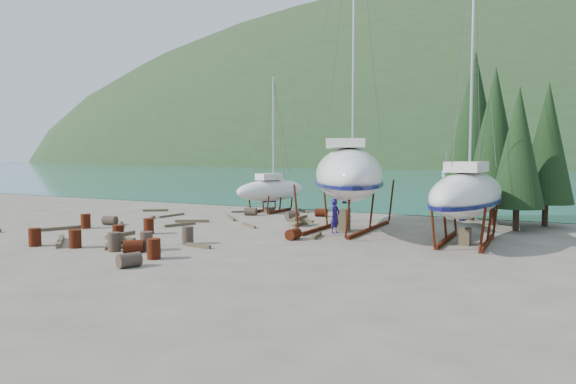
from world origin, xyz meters
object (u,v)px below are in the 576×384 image
at_px(small_sailboat_shore, 271,190).
at_px(worker, 335,216).
at_px(large_sailboat_far, 468,194).
at_px(large_sailboat_near, 348,173).

bearing_deg(small_sailboat_shore, worker, -20.79).
distance_m(large_sailboat_far, small_sailboat_shore, 17.95).
height_order(large_sailboat_near, small_sailboat_shore, large_sailboat_near).
relative_size(large_sailboat_near, large_sailboat_far, 1.36).
xyz_separation_m(large_sailboat_near, worker, (-0.13, -1.74, -2.39)).
height_order(small_sailboat_shore, worker, small_sailboat_shore).
bearing_deg(large_sailboat_far, worker, -176.77).
relative_size(large_sailboat_far, small_sailboat_shore, 1.46).
relative_size(large_sailboat_near, small_sailboat_shore, 1.98).
bearing_deg(large_sailboat_far, small_sailboat_shore, 156.74).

